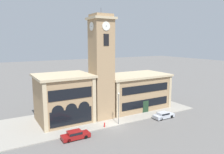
{
  "coord_description": "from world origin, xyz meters",
  "views": [
    {
      "loc": [
        -20.07,
        -33.13,
        15.69
      ],
      "look_at": [
        1.28,
        3.41,
        8.78
      ],
      "focal_mm": 35.0,
      "sensor_mm": 36.0,
      "label": 1
    }
  ],
  "objects_px": {
    "parked_car_near": "(75,135)",
    "fire_hydrant": "(105,125)",
    "parked_car_mid": "(163,115)",
    "street_lamp": "(119,104)"
  },
  "relations": [
    {
      "from": "parked_car_near",
      "to": "fire_hydrant",
      "type": "distance_m",
      "value": 6.53
    },
    {
      "from": "street_lamp",
      "to": "fire_hydrant",
      "type": "bearing_deg",
      "value": 178.98
    },
    {
      "from": "parked_car_near",
      "to": "parked_car_mid",
      "type": "xyz_separation_m",
      "value": [
        19.23,
        -0.0,
        -0.04
      ]
    },
    {
      "from": "parked_car_near",
      "to": "street_lamp",
      "type": "height_order",
      "value": "street_lamp"
    },
    {
      "from": "parked_car_mid",
      "to": "street_lamp",
      "type": "distance_m",
      "value": 10.63
    },
    {
      "from": "parked_car_near",
      "to": "fire_hydrant",
      "type": "relative_size",
      "value": 5.33
    },
    {
      "from": "parked_car_mid",
      "to": "fire_hydrant",
      "type": "relative_size",
      "value": 5.25
    },
    {
      "from": "parked_car_mid",
      "to": "street_lamp",
      "type": "xyz_separation_m",
      "value": [
        -9.92,
        1.64,
        3.46
      ]
    },
    {
      "from": "street_lamp",
      "to": "fire_hydrant",
      "type": "relative_size",
      "value": 7.06
    },
    {
      "from": "parked_car_near",
      "to": "fire_hydrant",
      "type": "xyz_separation_m",
      "value": [
        6.31,
        1.69,
        -0.15
      ]
    }
  ]
}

